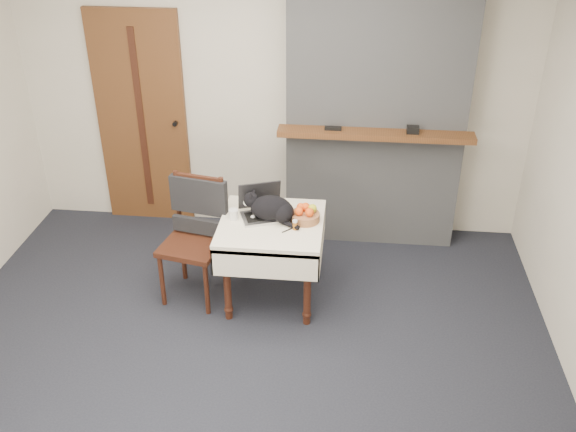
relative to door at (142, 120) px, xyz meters
name	(u,v)px	position (x,y,z in m)	size (l,w,h in m)	color
ground	(239,362)	(1.20, -1.97, -1.00)	(4.50, 4.50, 0.00)	black
room_shell	(241,100)	(1.20, -1.51, 0.76)	(4.52, 4.01, 2.61)	beige
door	(142,120)	(0.00, 0.00, 0.00)	(0.82, 0.10, 2.00)	brown
chimney	(377,102)	(2.10, -0.13, 0.30)	(1.62, 0.48, 2.60)	gray
side_table	(272,235)	(1.34, -1.19, -0.41)	(0.78, 0.78, 0.70)	#3A1B0F
laptop	(262,208)	(1.25, -1.09, -0.24)	(0.41, 0.38, 0.24)	#B7B7BC
cat	(272,209)	(1.34, -1.16, -0.20)	(0.45, 0.27, 0.23)	black
cream_jar	(233,214)	(1.05, -1.18, -0.26)	(0.07, 0.07, 0.08)	white
pill_bottle	(295,225)	(1.52, -1.29, -0.26)	(0.04, 0.04, 0.08)	#A25814
fruit_basket	(305,215)	(1.59, -1.15, -0.25)	(0.22, 0.22, 0.13)	#9E673F
desk_clutter	(297,223)	(1.53, -1.20, -0.30)	(0.15, 0.02, 0.01)	black
chair	(196,221)	(0.74, -1.13, -0.36)	(0.53, 0.52, 1.00)	#3A1B0F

